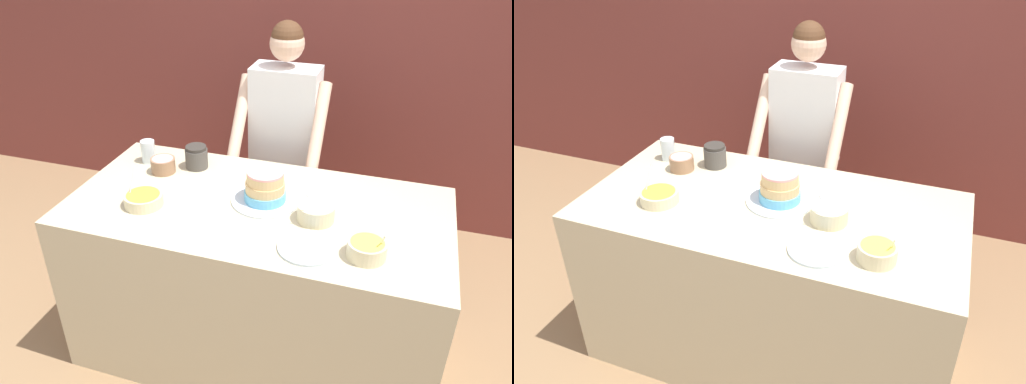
# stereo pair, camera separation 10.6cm
# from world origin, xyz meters

# --- Properties ---
(wall_back) EXTENTS (10.00, 0.05, 2.60)m
(wall_back) POSITION_xyz_m (0.00, 2.09, 1.30)
(wall_back) COLOR brown
(wall_back) RESTS_ON ground_plane
(counter) EXTENTS (1.87, 0.94, 0.95)m
(counter) POSITION_xyz_m (0.00, 0.47, 0.48)
(counter) COLOR #C6B793
(counter) RESTS_ON ground_plane
(person_baker) EXTENTS (0.55, 0.47, 1.68)m
(person_baker) POSITION_xyz_m (-0.07, 1.25, 1.01)
(person_baker) COLOR #2D2D38
(person_baker) RESTS_ON ground_plane
(cake) EXTENTS (0.34, 0.34, 0.17)m
(cake) POSITION_xyz_m (0.03, 0.51, 1.02)
(cake) COLOR silver
(cake) RESTS_ON counter
(frosting_bowl_orange) EXTENTS (0.19, 0.19, 0.18)m
(frosting_bowl_orange) POSITION_xyz_m (-0.53, 0.30, 0.99)
(frosting_bowl_orange) COLOR beige
(frosting_bowl_orange) RESTS_ON counter
(frosting_bowl_pink) EXTENTS (0.13, 0.13, 0.08)m
(frosting_bowl_pink) POSITION_xyz_m (-0.60, 0.64, 1.00)
(frosting_bowl_pink) COLOR #936B4C
(frosting_bowl_pink) RESTS_ON counter
(frosting_bowl_white) EXTENTS (0.17, 0.17, 0.17)m
(frosting_bowl_white) POSITION_xyz_m (0.30, 0.42, 1.00)
(frosting_bowl_white) COLOR beige
(frosting_bowl_white) RESTS_ON counter
(frosting_bowl_yellow) EXTENTS (0.17, 0.17, 0.14)m
(frosting_bowl_yellow) POSITION_xyz_m (0.56, 0.21, 0.99)
(frosting_bowl_yellow) COLOR beige
(frosting_bowl_yellow) RESTS_ON counter
(drinking_glass) EXTENTS (0.08, 0.08, 0.13)m
(drinking_glass) POSITION_xyz_m (-0.73, 0.73, 1.02)
(drinking_glass) COLOR silver
(drinking_glass) RESTS_ON counter
(ceramic_plate) EXTENTS (0.26, 0.26, 0.01)m
(ceramic_plate) POSITION_xyz_m (0.32, 0.19, 0.96)
(ceramic_plate) COLOR silver
(ceramic_plate) RESTS_ON counter
(stoneware_jar) EXTENTS (0.13, 0.13, 0.13)m
(stoneware_jar) POSITION_xyz_m (-0.44, 0.75, 1.02)
(stoneware_jar) COLOR #4C4742
(stoneware_jar) RESTS_ON counter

